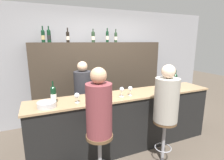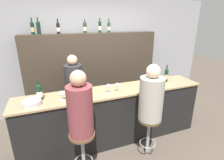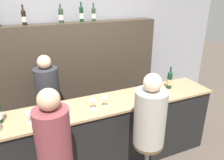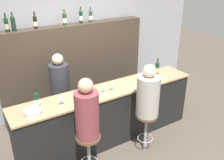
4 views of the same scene
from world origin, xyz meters
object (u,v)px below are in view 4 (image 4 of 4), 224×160
at_px(wine_bottle_backbar_2, 35,22).
at_px(wine_glass_2, 104,87).
at_px(metal_bowl, 33,112).
at_px(bartender, 61,96).
at_px(wine_bottle_counter_1, 157,68).
at_px(wine_bottle_backbar_3, 65,19).
at_px(wine_bottle_backbar_4, 81,17).
at_px(bar_stool_left, 88,145).
at_px(bar_stool_right, 146,123).
at_px(wine_glass_3, 112,85).
at_px(wine_bottle_backbar_0, 6,24).
at_px(wine_bottle_counter_0, 37,100).
at_px(wine_glass_1, 81,94).
at_px(wine_glass_0, 61,99).
at_px(guest_seated_left, 87,112).
at_px(wine_bottle_backbar_1, 13,23).
at_px(guest_seated_right, 148,94).
at_px(wine_bottle_backbar_5, 91,16).

xyz_separation_m(wine_bottle_backbar_2, wine_glass_2, (0.58, -1.39, -0.85)).
distance_m(metal_bowl, bartender, 1.19).
xyz_separation_m(wine_bottle_counter_1, wine_bottle_backbar_3, (-1.25, 1.26, 0.84)).
height_order(wine_bottle_backbar_4, bar_stool_left, wine_bottle_backbar_4).
bearing_deg(bar_stool_right, bar_stool_left, 180.00).
bearing_deg(wine_glass_3, bar_stool_left, -145.48).
height_order(wine_bottle_counter_1, wine_glass_3, wine_bottle_counter_1).
relative_size(wine_glass_3, bartender, 0.10).
bearing_deg(bartender, wine_bottle_backbar_0, 140.47).
bearing_deg(wine_bottle_backbar_0, bar_stool_right, -50.49).
bearing_deg(bar_stool_left, bartender, 84.27).
relative_size(wine_bottle_counter_0, wine_glass_1, 2.11).
bearing_deg(bar_stool_right, wine_glass_1, 151.47).
distance_m(wine_bottle_backbar_3, bartender, 1.44).
distance_m(wine_bottle_counter_0, bartender, 1.05).
relative_size(wine_glass_3, bar_stool_left, 0.23).
xyz_separation_m(wine_bottle_counter_0, wine_glass_0, (0.31, -0.14, -0.02)).
distance_m(bar_stool_left, guest_seated_left, 0.54).
bearing_deg(wine_glass_0, wine_bottle_backbar_1, 99.19).
height_order(wine_bottle_counter_1, wine_glass_0, wine_bottle_counter_1).
distance_m(wine_glass_1, bar_stool_left, 0.76).
bearing_deg(wine_glass_1, wine_bottle_backbar_3, 74.64).
bearing_deg(wine_bottle_backbar_4, wine_glass_0, -126.60).
bearing_deg(guest_seated_left, wine_bottle_backbar_3, 74.24).
bearing_deg(wine_glass_2, wine_bottle_backbar_3, 91.03).
relative_size(wine_bottle_backbar_0, wine_glass_1, 2.08).
height_order(wine_bottle_backbar_1, wine_bottle_backbar_4, wine_bottle_backbar_1).
relative_size(wine_glass_3, guest_seated_right, 0.18).
height_order(wine_bottle_counter_0, metal_bowl, wine_bottle_counter_0).
distance_m(wine_bottle_counter_1, bartender, 1.85).
xyz_separation_m(wine_bottle_backbar_2, wine_glass_1, (0.17, -1.39, -0.86)).
height_order(wine_bottle_backbar_4, bar_stool_right, wine_bottle_backbar_4).
xyz_separation_m(wine_bottle_backbar_1, wine_glass_1, (0.54, -1.39, -0.87)).
relative_size(wine_bottle_backbar_1, guest_seated_left, 0.36).
height_order(wine_bottle_backbar_3, wine_glass_3, wine_bottle_backbar_3).
height_order(wine_bottle_backbar_5, wine_glass_0, wine_bottle_backbar_5).
xyz_separation_m(wine_bottle_counter_1, wine_bottle_backbar_4, (-0.92, 1.26, 0.85)).
distance_m(wine_glass_3, bartender, 1.12).
xyz_separation_m(wine_bottle_counter_1, guest_seated_right, (-0.73, -0.62, -0.07)).
bearing_deg(wine_bottle_backbar_3, wine_bottle_counter_0, -128.78).
bearing_deg(wine_bottle_counter_1, metal_bowl, -176.31).
bearing_deg(wine_glass_2, metal_bowl, -179.18).
bearing_deg(guest_seated_right, guest_seated_left, 180.00).
distance_m(wine_bottle_backbar_4, guest_seated_left, 2.26).
xyz_separation_m(wine_bottle_backbar_3, guest_seated_right, (0.52, -1.88, -0.91)).
relative_size(wine_bottle_counter_0, wine_bottle_backbar_1, 1.01).
distance_m(wine_bottle_backbar_2, wine_bottle_backbar_4, 0.89).
bearing_deg(bartender, wine_glass_2, -64.09).
height_order(wine_bottle_counter_0, bar_stool_right, wine_bottle_counter_0).
relative_size(wine_bottle_counter_0, bar_stool_left, 0.47).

